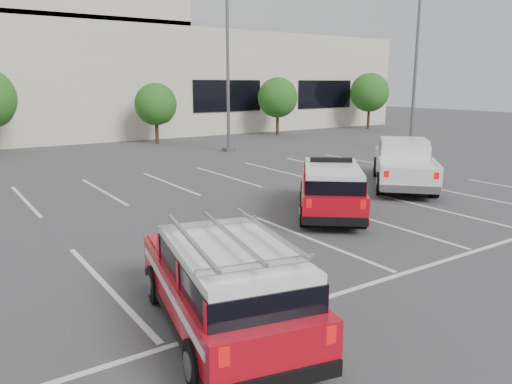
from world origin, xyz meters
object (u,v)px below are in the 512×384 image
(tree_mid_right, at_px, (157,106))
(light_pole_right, at_px, (416,61))
(convention_building, at_px, (44,73))
(fire_chief_suv, at_px, (331,192))
(tree_far_right, at_px, (370,94))
(white_pickup, at_px, (403,168))
(light_pole_mid, at_px, (228,61))
(ladder_suv, at_px, (224,291))
(tree_right, at_px, (278,99))

(tree_mid_right, bearing_deg, light_pole_right, -47.83)
(convention_building, xyz_separation_m, fire_chief_suv, (1.99, -30.10, -4.02))
(tree_far_right, height_order, white_pickup, tree_far_right)
(tree_mid_right, bearing_deg, white_pickup, -82.59)
(tree_far_right, relative_size, white_pickup, 0.87)
(convention_building, xyz_separation_m, light_pole_mid, (6.82, -15.86, 0.47))
(light_pole_mid, bearing_deg, light_pole_right, -33.69)
(fire_chief_suv, bearing_deg, tree_far_right, 80.68)
(ladder_suv, bearing_deg, light_pole_right, 44.60)
(convention_building, height_order, tree_far_right, convention_building)
(tree_mid_right, height_order, tree_far_right, tree_far_right)
(light_pole_mid, relative_size, light_pole_right, 1.00)
(convention_building, distance_m, fire_chief_suv, 30.44)
(convention_building, height_order, light_pole_mid, convention_building)
(tree_far_right, bearing_deg, tree_mid_right, -180.00)
(white_pickup, bearing_deg, light_pole_mid, 137.75)
(convention_building, relative_size, light_pole_right, 5.86)
(tree_mid_right, relative_size, fire_chief_suv, 0.82)
(light_pole_mid, bearing_deg, ladder_suv, -121.00)
(tree_right, relative_size, fire_chief_suv, 0.91)
(convention_building, bearing_deg, white_pickup, -75.54)
(tree_right, relative_size, ladder_suv, 0.92)
(light_pole_right, distance_m, white_pickup, 11.63)
(convention_building, bearing_deg, light_pole_right, -54.11)
(convention_building, relative_size, tree_far_right, 12.38)
(tree_far_right, bearing_deg, tree_right, -180.00)
(light_pole_mid, bearing_deg, white_pickup, -87.67)
(light_pole_mid, distance_m, white_pickup, 13.35)
(tree_right, bearing_deg, convention_building, 146.63)
(tree_mid_right, distance_m, tree_far_right, 20.01)
(white_pickup, bearing_deg, tree_right, 113.27)
(light_pole_mid, bearing_deg, fire_chief_suv, -108.72)
(light_pole_mid, xyz_separation_m, white_pickup, (0.51, -12.57, -4.47))
(tree_right, height_order, light_pole_right, light_pole_right)
(white_pickup, bearing_deg, light_pole_right, 83.16)
(tree_mid_right, xyz_separation_m, ladder_suv, (-9.46, -24.96, -1.79))
(tree_right, relative_size, white_pickup, 0.79)
(tree_mid_right, xyz_separation_m, light_pole_mid, (1.91, -6.05, 2.68))
(convention_building, height_order, tree_mid_right, convention_building)
(tree_right, xyz_separation_m, tree_far_right, (10.00, 0.00, 0.27))
(tree_far_right, relative_size, ladder_suv, 1.01)
(light_pole_right, height_order, ladder_suv, light_pole_right)
(tree_far_right, xyz_separation_m, fire_chief_suv, (-22.92, -20.29, -2.34))
(tree_mid_right, distance_m, light_pole_mid, 6.88)
(tree_right, distance_m, ladder_suv, 31.71)
(convention_building, xyz_separation_m, white_pickup, (7.33, -28.44, -4.00))
(light_pole_right, distance_m, ladder_suv, 24.52)
(white_pickup, xyz_separation_m, ladder_suv, (-11.88, -6.34, -0.01))
(tree_far_right, height_order, light_pole_right, light_pole_right)
(light_pole_right, relative_size, white_pickup, 1.83)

